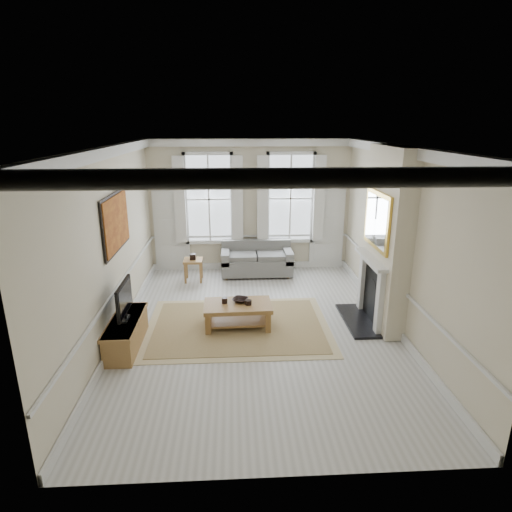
{
  "coord_description": "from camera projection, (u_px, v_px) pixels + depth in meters",
  "views": [
    {
      "loc": [
        -0.45,
        -7.39,
        3.78
      ],
      "look_at": [
        -0.0,
        0.67,
        1.25
      ],
      "focal_mm": 30.0,
      "sensor_mm": 36.0,
      "label": 1
    }
  ],
  "objects": [
    {
      "name": "floor",
      "position": [
        258.0,
        329.0,
        8.19
      ],
      "size": [
        7.2,
        7.2,
        0.0
      ],
      "primitive_type": "plane",
      "color": "#B7B5AD",
      "rests_on": "ground"
    },
    {
      "name": "ceiling",
      "position": [
        258.0,
        146.0,
        7.18
      ],
      "size": [
        7.2,
        7.2,
        0.0
      ],
      "primitive_type": "plane",
      "rotation": [
        3.14,
        0.0,
        0.0
      ],
      "color": "white",
      "rests_on": "back_wall"
    },
    {
      "name": "back_wall",
      "position": [
        250.0,
        206.0,
        11.11
      ],
      "size": [
        5.2,
        0.0,
        5.2
      ],
      "primitive_type": "plane",
      "rotation": [
        1.57,
        0.0,
        0.0
      ],
      "color": "beige",
      "rests_on": "floor"
    },
    {
      "name": "left_wall",
      "position": [
        111.0,
        246.0,
        7.55
      ],
      "size": [
        0.0,
        7.2,
        7.2
      ],
      "primitive_type": "plane",
      "rotation": [
        1.57,
        0.0,
        1.57
      ],
      "color": "beige",
      "rests_on": "floor"
    },
    {
      "name": "right_wall",
      "position": [
        400.0,
        241.0,
        7.82
      ],
      "size": [
        0.0,
        7.2,
        7.2
      ],
      "primitive_type": "plane",
      "rotation": [
        1.57,
        0.0,
        -1.57
      ],
      "color": "beige",
      "rests_on": "floor"
    },
    {
      "name": "window_left",
      "position": [
        209.0,
        199.0,
        10.95
      ],
      "size": [
        1.26,
        0.2,
        2.2
      ],
      "primitive_type": null,
      "color": "#B2BCC6",
      "rests_on": "back_wall"
    },
    {
      "name": "window_right",
      "position": [
        290.0,
        198.0,
        11.06
      ],
      "size": [
        1.26,
        0.2,
        2.2
      ],
      "primitive_type": null,
      "color": "#B2BCC6",
      "rests_on": "back_wall"
    },
    {
      "name": "door_left",
      "position": [
        171.0,
        228.0,
        11.13
      ],
      "size": [
        0.9,
        0.08,
        2.3
      ],
      "primitive_type": "cube",
      "color": "silver",
      "rests_on": "floor"
    },
    {
      "name": "door_right",
      "position": [
        327.0,
        226.0,
        11.35
      ],
      "size": [
        0.9,
        0.08,
        2.3
      ],
      "primitive_type": "cube",
      "color": "silver",
      "rests_on": "floor"
    },
    {
      "name": "painting",
      "position": [
        116.0,
        222.0,
        7.73
      ],
      "size": [
        0.05,
        1.66,
        1.06
      ],
      "primitive_type": "cube",
      "color": "#C37221",
      "rests_on": "left_wall"
    },
    {
      "name": "chimney_breast",
      "position": [
        386.0,
        239.0,
        8.0
      ],
      "size": [
        0.35,
        1.7,
        3.38
      ],
      "primitive_type": "cube",
      "color": "beige",
      "rests_on": "floor"
    },
    {
      "name": "hearth",
      "position": [
        358.0,
        320.0,
        8.48
      ],
      "size": [
        0.55,
        1.5,
        0.05
      ],
      "primitive_type": "cube",
      "color": "black",
      "rests_on": "floor"
    },
    {
      "name": "fireplace",
      "position": [
        371.0,
        287.0,
        8.28
      ],
      "size": [
        0.21,
        1.45,
        1.33
      ],
      "color": "silver",
      "rests_on": "floor"
    },
    {
      "name": "mirror",
      "position": [
        377.0,
        220.0,
        7.89
      ],
      "size": [
        0.06,
        1.26,
        1.06
      ],
      "primitive_type": "cube",
      "color": "gold",
      "rests_on": "chimney_breast"
    },
    {
      "name": "sofa",
      "position": [
        257.0,
        261.0,
        11.06
      ],
      "size": [
        1.8,
        0.88,
        0.85
      ],
      "color": "slate",
      "rests_on": "floor"
    },
    {
      "name": "side_table",
      "position": [
        193.0,
        264.0,
        10.55
      ],
      "size": [
        0.46,
        0.46,
        0.55
      ],
      "rotation": [
        0.0,
        0.0,
        -0.01
      ],
      "color": "olive",
      "rests_on": "floor"
    },
    {
      "name": "rug",
      "position": [
        238.0,
        326.0,
        8.27
      ],
      "size": [
        3.5,
        2.6,
        0.02
      ],
      "primitive_type": "cube",
      "color": "#967F4D",
      "rests_on": "floor"
    },
    {
      "name": "coffee_table",
      "position": [
        238.0,
        308.0,
        8.16
      ],
      "size": [
        1.3,
        0.78,
        0.48
      ],
      "rotation": [
        0.0,
        0.0,
        0.03
      ],
      "color": "olive",
      "rests_on": "rug"
    },
    {
      "name": "ceramic_pot_a",
      "position": [
        225.0,
        300.0,
        8.15
      ],
      "size": [
        0.11,
        0.11,
        0.11
      ],
      "primitive_type": "cylinder",
      "color": "black",
      "rests_on": "coffee_table"
    },
    {
      "name": "ceramic_pot_b",
      "position": [
        248.0,
        302.0,
        8.08
      ],
      "size": [
        0.13,
        0.13,
        0.09
      ],
      "primitive_type": "cylinder",
      "color": "black",
      "rests_on": "coffee_table"
    },
    {
      "name": "bowl",
      "position": [
        240.0,
        300.0,
        8.22
      ],
      "size": [
        0.38,
        0.38,
        0.07
      ],
      "primitive_type": "imported",
      "rotation": [
        0.0,
        0.0,
        -0.41
      ],
      "color": "black",
      "rests_on": "coffee_table"
    },
    {
      "name": "tv_stand",
      "position": [
        126.0,
        333.0,
        7.47
      ],
      "size": [
        0.47,
        1.45,
        0.52
      ],
      "primitive_type": "cube",
      "color": "olive",
      "rests_on": "floor"
    },
    {
      "name": "tv",
      "position": [
        124.0,
        299.0,
        7.27
      ],
      "size": [
        0.08,
        0.9,
        0.68
      ],
      "color": "black",
      "rests_on": "tv_stand"
    }
  ]
}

